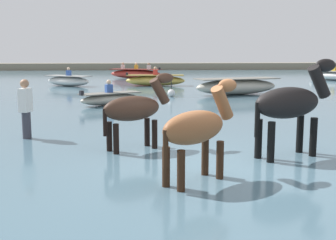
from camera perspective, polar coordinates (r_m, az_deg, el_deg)
ground_plane at (r=7.78m, az=6.42°, el=-7.94°), size 120.00×120.00×0.00m
water_surface at (r=17.50m, az=0.51°, el=2.01°), size 90.00×90.00×0.26m
horse_lead_dark_bay at (r=8.88m, az=-4.34°, el=1.27°), size 1.58×1.07×1.81m
horse_trailing_chestnut at (r=6.64m, az=3.85°, el=-1.27°), size 1.45×1.31×1.82m
horse_flank_black at (r=8.53m, az=15.77°, el=1.87°), size 1.91×1.09×2.11m
boat_far_offshore at (r=20.54m, az=8.97°, el=4.36°), size 4.28×2.40×0.76m
boat_near_starboard at (r=16.54m, az=-7.57°, el=2.81°), size 2.46×1.95×0.94m
boat_far_inshore at (r=32.48m, az=-4.25°, el=6.07°), size 4.06×2.52×1.17m
boat_distant_west at (r=32.48m, az=20.72°, el=5.47°), size 3.02×3.28×1.11m
boat_mid_channel at (r=25.96m, az=-12.94°, el=5.03°), size 3.01×2.41×1.08m
boat_distant_east at (r=25.51m, az=-1.67°, el=5.22°), size 3.52×1.36×1.11m
person_wading_mid at (r=10.51m, az=-18.08°, el=0.95°), size 0.27×0.36×1.63m
channel_buoy at (r=19.37m, az=0.43°, el=3.58°), size 0.33×0.33×0.76m
far_shoreline at (r=47.92m, az=-2.42°, el=6.87°), size 80.00×2.40×0.98m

